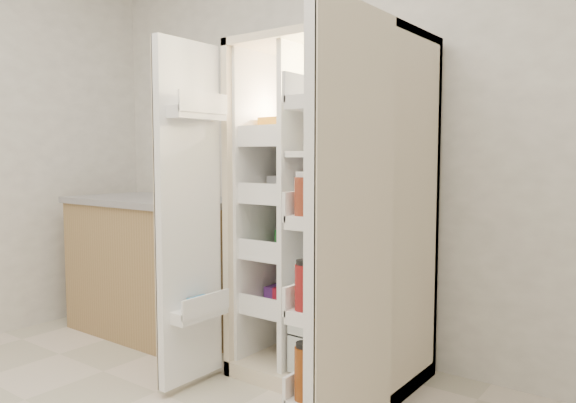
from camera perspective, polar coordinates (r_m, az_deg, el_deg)
The scene contains 5 objects.
wall_back at distance 3.31m, azimuth 6.15°, elevation 7.50°, with size 4.00×0.02×2.70m, color white.
refrigerator at distance 2.96m, azimuth 5.31°, elevation -3.90°, with size 0.92×0.70×1.80m.
freezer_door at distance 2.80m, azimuth -10.28°, elevation -1.43°, with size 0.15×0.40×1.72m.
fridge_door at distance 2.12m, azimuth 6.29°, elevation -4.07°, with size 0.17×0.58×1.72m.
kitchen_counter at distance 3.78m, azimuth -13.35°, elevation -6.53°, with size 1.26×0.67×0.91m.
Camera 1 is at (1.69, -0.85, 1.19)m, focal length 34.00 mm.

